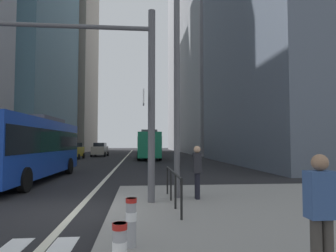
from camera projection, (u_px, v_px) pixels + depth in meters
The scene contains 19 objects.
ground_plane at pixel (120, 163), 28.53m from camera, with size 160.00×160.00×0.00m, color black.
median_island at pixel (277, 213), 8.18m from camera, with size 9.00×10.00×0.15m, color gray.
lane_centre_line at pixel (125, 158), 38.47m from camera, with size 0.20×80.00×0.01m, color beige.
office_tower_left_far at pixel (63, 51), 70.08m from camera, with size 13.81×19.31×46.42m, color gray.
office_tower_right_mid at pixel (224, 48), 55.07m from camera, with size 13.25×22.04×38.28m, color #9E9EA3.
office_tower_right_far at pixel (197, 47), 80.79m from camera, with size 13.56×21.08×54.91m, color #9E9EA3.
city_bus_blue_oncoming at pixel (28, 145), 15.47m from camera, with size 2.85×11.04×3.40m.
city_bus_red_receding at pixel (149, 144), 36.90m from camera, with size 2.79×11.42×3.40m.
car_oncoming_mid at pixel (74, 151), 36.47m from camera, with size 2.13×4.07×1.94m.
car_receding_near at pixel (147, 147), 67.68m from camera, with size 2.07×4.35×1.94m.
car_receding_far at pixel (147, 148), 53.19m from camera, with size 2.13×4.45×1.94m.
car_oncoming_far at pixel (100, 149), 43.38m from camera, with size 2.18×4.37×1.94m.
traffic_signal_gantry at pixel (84, 73), 9.27m from camera, with size 6.19×0.65×6.00m.
street_lamp_post at pixel (177, 45), 10.29m from camera, with size 5.50×0.32×8.00m.
bollard_front at pixel (120, 251), 3.86m from camera, with size 0.20×0.20×0.79m.
bollard_left at pixel (131, 220), 5.32m from camera, with size 0.20×0.20×0.84m.
pedestrian_railing at pixel (173, 180), 8.98m from camera, with size 0.06×3.67×0.98m.
pedestrian_waiting at pixel (197, 169), 9.87m from camera, with size 0.25×0.39×1.71m.
pedestrian_walking at pixel (321, 210), 4.03m from camera, with size 0.38×0.24×1.67m.
Camera 1 is at (1.80, -8.98, 1.97)m, focal length 32.42 mm.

